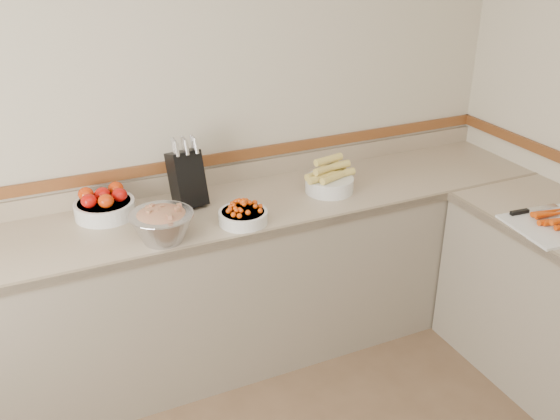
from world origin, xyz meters
name	(u,v)px	position (x,y,z in m)	size (l,w,h in m)	color
back_wall	(166,120)	(0.00, 2.00, 1.30)	(4.00, 4.00, 0.00)	beige
counter_back	(195,290)	(0.00, 1.68, 0.45)	(4.00, 0.65, 1.08)	tan
knife_block	(187,177)	(0.04, 1.80, 1.05)	(0.18, 0.21, 0.37)	black
tomato_bowl	(104,205)	(-0.38, 1.84, 0.96)	(0.30, 0.30, 0.15)	silver
cherry_tomato_bowl	(243,215)	(0.21, 1.49, 0.94)	(0.24, 0.24, 0.12)	silver
corn_bowl	(329,180)	(0.78, 1.64, 0.96)	(0.29, 0.26, 0.19)	silver
rhubarb_bowl	(162,224)	(-0.19, 1.47, 0.99)	(0.30, 0.30, 0.17)	#B2B2BA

